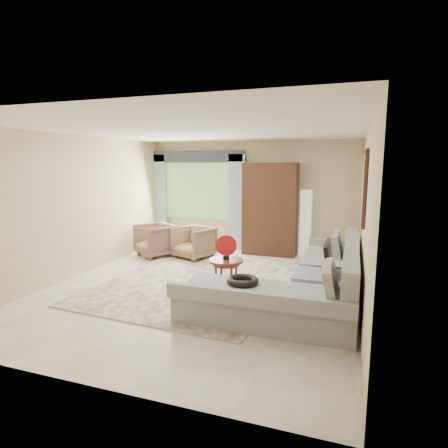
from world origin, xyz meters
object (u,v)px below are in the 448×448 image
at_px(tv_screen, 329,259).
at_px(floor_lamp, 305,223).
at_px(armchair_right, 194,242).
at_px(potted_plant, 172,236).
at_px(sectional_sofa, 309,285).
at_px(coffee_table, 226,275).
at_px(armoire, 270,209).
at_px(armchair_left, 156,240).

distance_m(tv_screen, floor_lamp, 3.04).
bearing_deg(armchair_right, floor_lamp, 44.99).
bearing_deg(potted_plant, armchair_right, -40.74).
distance_m(sectional_sofa, tv_screen, 0.51).
xyz_separation_m(tv_screen, floor_lamp, (-0.70, 2.96, 0.03)).
relative_size(coffee_table, potted_plant, 0.94).
bearing_deg(coffee_table, tv_screen, -1.86).
distance_m(potted_plant, armoire, 2.56).
distance_m(tv_screen, potted_plant, 4.83).
relative_size(potted_plant, floor_lamp, 0.39).
distance_m(sectional_sofa, armchair_right, 3.37).
height_order(armchair_left, armoire, armoire).
bearing_deg(armchair_right, sectional_sofa, -14.03).
relative_size(armchair_right, floor_lamp, 0.51).
bearing_deg(sectional_sofa, armchair_right, 144.45).
relative_size(tv_screen, potted_plant, 1.25).
height_order(coffee_table, armoire, armoire).
height_order(tv_screen, armchair_right, tv_screen).
height_order(coffee_table, armchair_left, armchair_left).
height_order(armchair_right, armoire, armoire).
bearing_deg(potted_plant, sectional_sofa, -36.94).
xyz_separation_m(tv_screen, coffee_table, (-1.60, 0.05, -0.43)).
bearing_deg(floor_lamp, armchair_left, -161.01).
bearing_deg(sectional_sofa, armoire, 113.06).
distance_m(tv_screen, armchair_right, 3.61).
height_order(armchair_left, potted_plant, armchair_left).
bearing_deg(floor_lamp, sectional_sofa, -81.67).
relative_size(armchair_right, armoire, 0.37).
relative_size(armchair_left, armchair_right, 1.04).
height_order(potted_plant, armoire, armoire).
distance_m(tv_screen, armoire, 3.28).
bearing_deg(tv_screen, armchair_left, 154.45).
bearing_deg(armchair_right, coffee_table, -32.09).
relative_size(sectional_sofa, tv_screen, 4.68).
xyz_separation_m(armchair_left, armchair_right, (0.89, 0.10, -0.01)).
xyz_separation_m(armchair_left, armoire, (2.40, 1.04, 0.69)).
bearing_deg(armchair_right, tv_screen, -11.61).
distance_m(sectional_sofa, potted_plant, 4.60).
bearing_deg(armchair_left, tv_screen, 8.94).
distance_m(sectional_sofa, armchair_left, 4.08).
bearing_deg(armchair_left, coffee_table, -3.74).
relative_size(tv_screen, coffee_table, 1.33).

